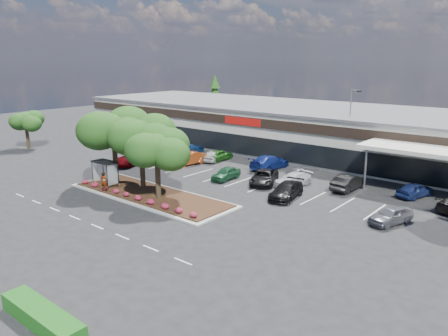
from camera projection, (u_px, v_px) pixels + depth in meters
The scene contains 29 objects.
ground at pixel (131, 211), 38.11m from camera, with size 160.00×160.00×0.00m, color black.
retail_store at pixel (318, 129), 62.62m from camera, with size 80.40×25.20×6.25m.
landscape_island at pixel (151, 195), 42.30m from camera, with size 18.00×6.00×0.26m.
lane_markings at pixel (209, 185), 45.98m from camera, with size 33.12×20.06×0.01m.
shrub_row at pixel (133, 196), 40.64m from camera, with size 17.00×0.80×0.50m, color #972446, non-canonical shape.
bus_shelter at pixel (106, 166), 44.40m from camera, with size 2.75×1.55×2.59m.
island_tree_west at pixel (114, 145), 45.40m from camera, with size 7.20×7.20×7.89m, color #183E13, non-canonical shape.
island_tree_mid at pixel (142, 151), 43.83m from camera, with size 6.60×6.60×7.32m, color #183E13, non-canonical shape.
island_tree_east at pixel (157, 164), 40.33m from camera, with size 5.80×5.80×6.50m, color #183E13, non-canonical shape.
hedge_south_east at pixel (42, 317), 21.73m from camera, with size 6.00×1.30×0.90m, color #144A14.
tree_west_far at pixel (27, 129), 64.46m from camera, with size 4.80×4.80×5.61m, color #183E13, non-canonical shape.
conifer_north_west at pixel (215, 99), 89.81m from camera, with size 4.40×4.40×10.00m, color #183E13.
person_waiting at pixel (104, 181), 42.90m from camera, with size 0.70×0.46×1.91m, color #594C47.
light_pole at pixel (350, 133), 53.45m from camera, with size 1.43×0.50×9.42m.
car_0 at pixel (130, 159), 54.75m from camera, with size 2.52×5.47×1.52m, color maroon.
car_1 at pixel (174, 159), 54.73m from camera, with size 1.47×4.21×1.39m, color black.
car_2 at pixel (188, 159), 54.63m from camera, with size 1.70×4.89×1.61m, color maroon.
car_3 at pixel (226, 173), 48.02m from camera, with size 1.62×4.03×1.37m, color #1E512F.
car_4 at pixel (264, 177), 46.31m from camera, with size 2.42×5.26×1.46m, color black.
car_5 at pixel (286, 191), 41.57m from camera, with size 2.08×5.13×1.49m, color black.
car_6 at pixel (293, 179), 45.68m from camera, with size 1.86×4.58×1.33m, color silver.
car_8 at pixel (391, 215), 35.10m from camera, with size 1.67×4.14×1.41m, color #5C5C63.
car_9 at pixel (189, 148), 61.31m from camera, with size 2.00×4.91×1.43m, color navy.
car_10 at pixel (219, 155), 57.02m from camera, with size 1.72×4.29×1.46m, color #1D5718.
car_11 at pixel (213, 156), 56.74m from camera, with size 1.68×4.17×1.42m, color silver.
car_12 at pixel (270, 162), 52.68m from camera, with size 2.35×5.77×1.67m, color navy.
car_14 at pixel (300, 172), 48.62m from camera, with size 1.57×3.89×1.33m, color #4F4F56.
car_15 at pixel (348, 182), 44.16m from camera, with size 1.69×4.86×1.60m, color black.
car_16 at pixel (415, 190), 41.88m from camera, with size 1.68×4.17×1.42m, color navy.
Camera 1 is at (29.28, -22.54, 12.94)m, focal length 35.00 mm.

